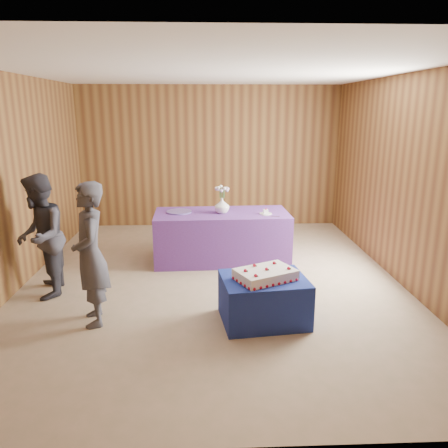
{
  "coord_description": "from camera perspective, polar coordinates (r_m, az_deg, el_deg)",
  "views": [
    {
      "loc": [
        -0.07,
        -5.5,
        2.26
      ],
      "look_at": [
        0.16,
        0.1,
        0.78
      ],
      "focal_mm": 35.0,
      "sensor_mm": 36.0,
      "label": 1
    }
  ],
  "objects": [
    {
      "name": "guest_left",
      "position": [
        4.81,
        -17.06,
        -3.85
      ],
      "size": [
        0.52,
        0.65,
        1.55
      ],
      "primitive_type": "imported",
      "rotation": [
        0.0,
        0.0,
        -1.27
      ],
      "color": "#3D3E48",
      "rests_on": "ground"
    },
    {
      "name": "ground",
      "position": [
        5.95,
        -1.53,
        -7.5
      ],
      "size": [
        6.0,
        6.0,
        0.0
      ],
      "primitive_type": "plane",
      "color": "#9F846E",
      "rests_on": "ground"
    },
    {
      "name": "room_shell",
      "position": [
        5.52,
        -1.66,
        10.08
      ],
      "size": [
        5.04,
        6.04,
        2.72
      ],
      "color": "brown",
      "rests_on": "ground"
    },
    {
      "name": "guest_right",
      "position": [
        5.73,
        -22.86,
        -1.52
      ],
      "size": [
        0.72,
        0.85,
        1.52
      ],
      "primitive_type": "imported",
      "rotation": [
        0.0,
        0.0,
        -1.36
      ],
      "color": "#33333D",
      "rests_on": "ground"
    },
    {
      "name": "cake_slice",
      "position": [
        6.47,
        5.47,
        1.67
      ],
      "size": [
        0.07,
        0.06,
        0.08
      ],
      "rotation": [
        0.0,
        0.0,
        0.08
      ],
      "color": "white",
      "rests_on": "plate"
    },
    {
      "name": "serving_table",
      "position": [
        6.64,
        -0.3,
        -1.64
      ],
      "size": [
        2.03,
        0.96,
        0.75
      ],
      "primitive_type": "cube",
      "rotation": [
        0.0,
        0.0,
        0.03
      ],
      "color": "#623490",
      "rests_on": "ground"
    },
    {
      "name": "platter",
      "position": [
        6.59,
        -5.88,
        1.61
      ],
      "size": [
        0.41,
        0.41,
        0.02
      ],
      "primitive_type": "cylinder",
      "rotation": [
        0.0,
        0.0,
        -0.07
      ],
      "color": "#624E9C",
      "rests_on": "serving_table"
    },
    {
      "name": "cake_table",
      "position": [
        4.84,
        5.22,
        -9.79
      ],
      "size": [
        0.98,
        0.81,
        0.5
      ],
      "primitive_type": "cube",
      "rotation": [
        0.0,
        0.0,
        0.12
      ],
      "color": "navy",
      "rests_on": "ground"
    },
    {
      "name": "knife",
      "position": [
        6.35,
        6.12,
        1.02
      ],
      "size": [
        0.25,
        0.1,
        0.0
      ],
      "primitive_type": "cube",
      "rotation": [
        0.0,
        0.0,
        -0.3
      ],
      "color": "silver",
      "rests_on": "serving_table"
    },
    {
      "name": "sheet_cake",
      "position": [
        4.68,
        5.42,
        -6.57
      ],
      "size": [
        0.74,
        0.65,
        0.15
      ],
      "rotation": [
        0.0,
        0.0,
        0.45
      ],
      "color": "white",
      "rests_on": "cake_table"
    },
    {
      "name": "flower_spray",
      "position": [
        6.45,
        -0.26,
        4.61
      ],
      "size": [
        0.21,
        0.22,
        0.17
      ],
      "color": "#2A6A2F",
      "rests_on": "vase"
    },
    {
      "name": "plate",
      "position": [
        6.48,
        5.46,
        1.35
      ],
      "size": [
        0.2,
        0.2,
        0.01
      ],
      "primitive_type": "cylinder",
      "rotation": [
        0.0,
        0.0,
        -0.14
      ],
      "color": "silver",
      "rests_on": "serving_table"
    },
    {
      "name": "vase",
      "position": [
        6.5,
        -0.26,
        2.43
      ],
      "size": [
        0.28,
        0.28,
        0.23
      ],
      "primitive_type": "imported",
      "rotation": [
        0.0,
        0.0,
        0.37
      ],
      "color": "silver",
      "rests_on": "serving_table"
    }
  ]
}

